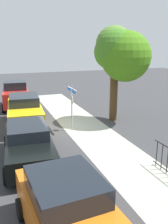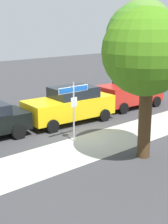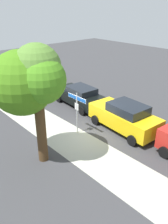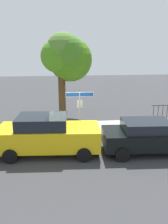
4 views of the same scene
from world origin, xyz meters
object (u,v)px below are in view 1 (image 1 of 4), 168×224
(shade_tree, at_px, (119,52))
(car_black, at_px, (28,143))
(car_yellow, at_px, (25,111))
(street_sign, at_px, (72,98))
(car_red, at_px, (16,95))
(car_orange, at_px, (69,212))

(shade_tree, distance_m, car_black, 7.88)
(car_yellow, bearing_deg, street_sign, 58.70)
(car_red, bearing_deg, car_orange, 3.94)
(car_yellow, relative_size, car_black, 1.04)
(shade_tree, bearing_deg, car_red, -136.26)
(street_sign, xyz_separation_m, car_black, (3.07, -2.87, -1.05))
(car_red, relative_size, car_yellow, 0.87)
(shade_tree, distance_m, car_orange, 10.80)
(street_sign, relative_size, car_orange, 0.63)
(car_black, bearing_deg, street_sign, 140.62)
(car_yellow, distance_m, car_black, 4.82)
(shade_tree, relative_size, car_yellow, 1.21)
(car_yellow, xyz_separation_m, car_orange, (9.61, -0.16, -0.05))
(car_black, distance_m, car_orange, 4.82)
(street_sign, distance_m, shade_tree, 4.05)
(street_sign, bearing_deg, car_red, -159.05)
(shade_tree, height_order, car_yellow, shade_tree)
(car_red, bearing_deg, street_sign, 25.20)
(street_sign, xyz_separation_m, car_orange, (7.88, -2.57, -0.98))
(street_sign, height_order, shade_tree, shade_tree)
(shade_tree, relative_size, car_orange, 1.41)
(car_black, height_order, car_orange, car_orange)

